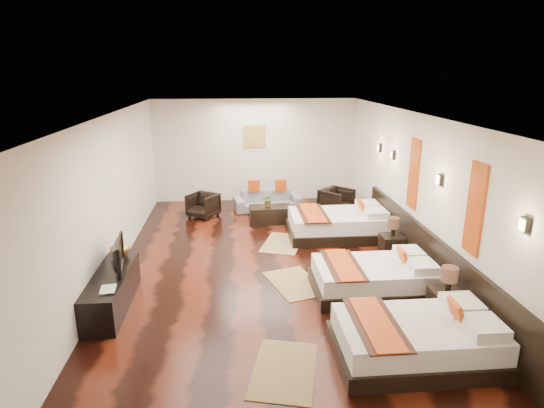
{
  "coord_description": "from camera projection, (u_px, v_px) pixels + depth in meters",
  "views": [
    {
      "loc": [
        -0.58,
        -7.6,
        3.55
      ],
      "look_at": [
        0.13,
        0.58,
        1.1
      ],
      "focal_mm": 29.87,
      "sensor_mm": 36.0,
      "label": 1
    }
  ],
  "objects": [
    {
      "name": "floor",
      "position": [
        268.0,
        270.0,
        8.31
      ],
      "size": [
        5.5,
        9.5,
        0.01
      ],
      "primitive_type": "cube",
      "color": "black",
      "rests_on": "ground"
    },
    {
      "name": "ceiling",
      "position": [
        267.0,
        116.0,
        7.51
      ],
      "size": [
        5.5,
        9.5,
        0.01
      ],
      "primitive_type": "cube",
      "color": "white",
      "rests_on": "floor"
    },
    {
      "name": "back_wall",
      "position": [
        255.0,
        151.0,
        12.45
      ],
      "size": [
        5.5,
        0.01,
        2.8
      ],
      "primitive_type": "cube",
      "color": "silver",
      "rests_on": "floor"
    },
    {
      "name": "left_wall",
      "position": [
        107.0,
        201.0,
        7.69
      ],
      "size": [
        0.01,
        9.5,
        2.8
      ],
      "primitive_type": "cube",
      "color": "silver",
      "rests_on": "floor"
    },
    {
      "name": "right_wall",
      "position": [
        420.0,
        194.0,
        8.14
      ],
      "size": [
        0.01,
        9.5,
        2.8
      ],
      "primitive_type": "cube",
      "color": "silver",
      "rests_on": "floor"
    },
    {
      "name": "headboard_panel",
      "position": [
        431.0,
        260.0,
        7.64
      ],
      "size": [
        0.08,
        6.6,
        0.9
      ],
      "primitive_type": "cube",
      "color": "black",
      "rests_on": "floor"
    },
    {
      "name": "bed_near",
      "position": [
        418.0,
        339.0,
        5.73
      ],
      "size": [
        2.05,
        1.29,
        0.78
      ],
      "color": "black",
      "rests_on": "floor"
    },
    {
      "name": "bed_mid",
      "position": [
        375.0,
        277.0,
        7.44
      ],
      "size": [
        1.98,
        1.25,
        0.76
      ],
      "color": "black",
      "rests_on": "floor"
    },
    {
      "name": "bed_far",
      "position": [
        339.0,
        224.0,
        9.94
      ],
      "size": [
        2.16,
        1.36,
        0.83
      ],
      "color": "black",
      "rests_on": "floor"
    },
    {
      "name": "nightstand_a",
      "position": [
        446.0,
        303.0,
        6.55
      ],
      "size": [
        0.43,
        0.43,
        0.86
      ],
      "color": "black",
      "rests_on": "floor"
    },
    {
      "name": "nightstand_b",
      "position": [
        392.0,
        244.0,
        8.78
      ],
      "size": [
        0.42,
        0.42,
        0.83
      ],
      "color": "black",
      "rests_on": "floor"
    },
    {
      "name": "jute_mat_near",
      "position": [
        284.0,
        370.0,
        5.55
      ],
      "size": [
        1.01,
        1.34,
        0.01
      ],
      "primitive_type": "cube",
      "rotation": [
        0.0,
        0.0,
        -0.24
      ],
      "color": "olive",
      "rests_on": "floor"
    },
    {
      "name": "jute_mat_mid",
      "position": [
        295.0,
        283.0,
        7.81
      ],
      "size": [
        1.07,
        1.37,
        0.01
      ],
      "primitive_type": "cube",
      "rotation": [
        0.0,
        0.0,
        0.3
      ],
      "color": "olive",
      "rests_on": "floor"
    },
    {
      "name": "jute_mat_far",
      "position": [
        283.0,
        243.0,
        9.6
      ],
      "size": [
        1.09,
        1.38,
        0.01
      ],
      "primitive_type": "cube",
      "rotation": [
        0.0,
        0.0,
        -0.32
      ],
      "color": "olive",
      "rests_on": "floor"
    },
    {
      "name": "tv_console",
      "position": [
        112.0,
        291.0,
        6.97
      ],
      "size": [
        0.5,
        1.8,
        0.55
      ],
      "primitive_type": "cube",
      "color": "black",
      "rests_on": "floor"
    },
    {
      "name": "tv",
      "position": [
        115.0,
        255.0,
        6.99
      ],
      "size": [
        0.24,
        0.85,
        0.49
      ],
      "primitive_type": "imported",
      "rotation": [
        0.0,
        0.0,
        1.73
      ],
      "color": "black",
      "rests_on": "tv_console"
    },
    {
      "name": "book",
      "position": [
        100.0,
        290.0,
        6.36
      ],
      "size": [
        0.24,
        0.31,
        0.03
      ],
      "primitive_type": "imported",
      "rotation": [
        0.0,
        0.0,
        0.12
      ],
      "color": "black",
      "rests_on": "tv_console"
    },
    {
      "name": "figurine",
      "position": [
        120.0,
        247.0,
        7.49
      ],
      "size": [
        0.41,
        0.41,
        0.33
      ],
      "primitive_type": "imported",
      "rotation": [
        0.0,
        0.0,
        -0.38
      ],
      "color": "brown",
      "rests_on": "tv_console"
    },
    {
      "name": "sofa",
      "position": [
        267.0,
        200.0,
        11.86
      ],
      "size": [
        1.81,
        0.92,
        0.5
      ],
      "primitive_type": "imported",
      "rotation": [
        0.0,
        0.0,
        0.15
      ],
      "color": "slate",
      "rests_on": "floor"
    },
    {
      "name": "armchair_left",
      "position": [
        203.0,
        205.0,
        11.25
      ],
      "size": [
        0.9,
        0.9,
        0.6
      ],
      "primitive_type": "imported",
      "rotation": [
        0.0,
        0.0,
        -0.58
      ],
      "color": "black",
      "rests_on": "floor"
    },
    {
      "name": "armchair_right",
      "position": [
        336.0,
        201.0,
        11.49
      ],
      "size": [
        1.01,
        1.01,
        0.66
      ],
      "primitive_type": "imported",
      "rotation": [
        0.0,
        0.0,
        0.76
      ],
      "color": "black",
      "rests_on": "floor"
    },
    {
      "name": "coffee_table",
      "position": [
        271.0,
        214.0,
        10.87
      ],
      "size": [
        1.02,
        0.55,
        0.4
      ],
      "primitive_type": "cube",
      "rotation": [
        0.0,
        0.0,
        0.05
      ],
      "color": "black",
      "rests_on": "floor"
    },
    {
      "name": "table_plant",
      "position": [
        268.0,
        201.0,
        10.75
      ],
      "size": [
        0.32,
        0.3,
        0.29
      ],
      "primitive_type": "imported",
      "rotation": [
        0.0,
        0.0,
        -0.31
      ],
      "color": "#265C1E",
      "rests_on": "coffee_table"
    },
    {
      "name": "orange_panel_a",
      "position": [
        475.0,
        209.0,
        6.24
      ],
      "size": [
        0.04,
        0.4,
        1.3
      ],
      "primitive_type": "cube",
      "color": "#D86014",
      "rests_on": "right_wall"
    },
    {
      "name": "orange_panel_b",
      "position": [
        414.0,
        174.0,
        8.34
      ],
      "size": [
        0.04,
        0.4,
        1.3
      ],
      "primitive_type": "cube",
      "color": "#D86014",
      "rests_on": "right_wall"
    },
    {
      "name": "sconce_near",
      "position": [
        525.0,
        225.0,
        5.14
      ],
      "size": [
        0.07,
        0.12,
        0.18
      ],
      "color": "black",
      "rests_on": "right_wall"
    },
    {
      "name": "sconce_mid",
      "position": [
        440.0,
        180.0,
        7.24
      ],
      "size": [
        0.07,
        0.12,
        0.18
      ],
      "color": "black",
      "rests_on": "right_wall"
    },
    {
      "name": "sconce_far",
      "position": [
        393.0,
        155.0,
        9.34
      ],
      "size": [
        0.07,
        0.12,
        0.18
      ],
      "color": "black",
      "rests_on": "right_wall"
    },
    {
      "name": "sconce_lounge",
      "position": [
        379.0,
        148.0,
        10.2
      ],
      "size": [
        0.07,
        0.12,
        0.18
      ],
      "color": "black",
      "rests_on": "right_wall"
    },
    {
      "name": "gold_artwork",
      "position": [
        254.0,
        136.0,
        12.31
      ],
      "size": [
        0.6,
        0.04,
        0.6
      ],
      "primitive_type": "cube",
      "color": "#AD873F",
      "rests_on": "back_wall"
    }
  ]
}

